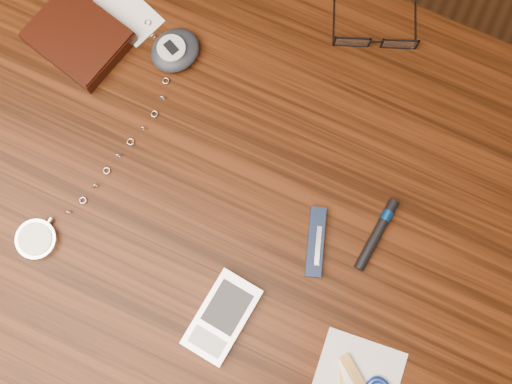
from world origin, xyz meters
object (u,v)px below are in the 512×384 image
(eyeglasses, at_px, (376,38))
(pocket_watch, at_px, (43,232))
(wallet_and_card, at_px, (80,37))
(pda_phone, at_px, (222,317))
(desk, at_px, (199,201))
(pedometer, at_px, (175,50))
(pocket_knife, at_px, (316,242))

(eyeglasses, bearing_deg, pocket_watch, -124.04)
(wallet_and_card, relative_size, pda_phone, 1.51)
(pda_phone, bearing_deg, wallet_and_card, 142.60)
(desk, distance_m, wallet_and_card, 0.27)
(pocket_watch, relative_size, pedometer, 4.09)
(pda_phone, bearing_deg, desk, 128.47)
(wallet_and_card, height_order, pedometer, pedometer)
(desk, xyz_separation_m, pda_phone, (0.10, -0.13, 0.11))
(desk, relative_size, wallet_and_card, 6.13)
(wallet_and_card, relative_size, pocket_knife, 1.85)
(wallet_and_card, distance_m, pocket_knife, 0.41)
(wallet_and_card, bearing_deg, pocket_knife, -16.69)
(wallet_and_card, height_order, eyeglasses, wallet_and_card)
(pda_phone, distance_m, pocket_knife, 0.15)
(wallet_and_card, distance_m, eyeglasses, 0.39)
(desk, bearing_deg, pocket_watch, -137.40)
(desk, distance_m, pocket_watch, 0.22)
(pocket_knife, bearing_deg, pocket_watch, -157.36)
(pocket_knife, bearing_deg, pedometer, 150.43)
(desk, distance_m, pedometer, 0.21)
(wallet_and_card, bearing_deg, eyeglasses, 24.53)
(pocket_watch, distance_m, pda_phone, 0.25)
(wallet_and_card, xyz_separation_m, pda_phone, (0.32, -0.25, -0.01))
(eyeglasses, xyz_separation_m, pocket_watch, (-0.27, -0.41, -0.00))
(pocket_watch, height_order, pda_phone, pda_phone)
(desk, distance_m, pda_phone, 0.20)
(desk, bearing_deg, eyeglasses, 64.30)
(eyeglasses, bearing_deg, wallet_and_card, -155.47)
(pocket_watch, relative_size, pda_phone, 3.22)
(pda_phone, height_order, pocket_knife, pda_phone)
(pocket_watch, bearing_deg, wallet_and_card, 107.34)
(pda_phone, xyz_separation_m, pedometer, (-0.20, 0.28, 0.00))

